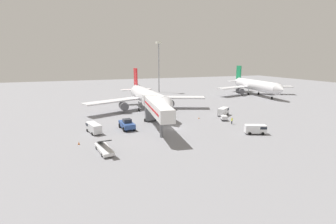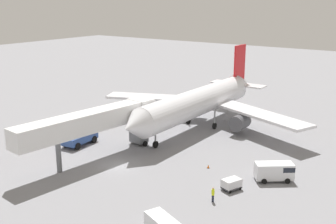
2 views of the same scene
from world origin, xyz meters
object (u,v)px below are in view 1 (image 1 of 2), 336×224
service_van_near_left (94,127)px  ground_crew_worker_foreground (232,121)px  service_van_rear_left (223,111)px  pushback_tug (127,124)px  safety_cone_bravo (79,143)px  jet_bridge (155,107)px  apron_light_mast (159,57)px  baggage_cart_far_center (224,118)px  safety_cone_alpha (199,118)px  belt_loader_truck (104,148)px  service_van_outer_left (256,129)px  airplane_background (255,85)px  airplane_at_gate (147,97)px

service_van_near_left → ground_crew_worker_foreground: 34.53m
service_van_rear_left → ground_crew_worker_foreground: bearing=-110.1°
pushback_tug → safety_cone_bravo: pushback_tug is taller
jet_bridge → apron_light_mast: (22.25, 64.53, 11.75)m
baggage_cart_far_center → safety_cone_alpha: bearing=143.3°
belt_loader_truck → service_van_near_left: 13.49m
service_van_near_left → baggage_cart_far_center: service_van_near_left is taller
service_van_near_left → safety_cone_bravo: (-3.43, -7.53, -0.96)m
jet_bridge → service_van_near_left: size_ratio=3.95×
service_van_outer_left → apron_light_mast: bearing=88.3°
pushback_tug → baggage_cart_far_center: size_ratio=2.35×
service_van_outer_left → service_van_near_left: bearing=158.1°
service_van_near_left → airplane_background: 83.07m
service_van_rear_left → service_van_near_left: size_ratio=0.84×
airplane_at_gate → safety_cone_alpha: (10.67, -15.46, -4.39)m
safety_cone_bravo → apron_light_mast: bearing=60.2°
apron_light_mast → ground_crew_worker_foreground: bearing=-91.9°
belt_loader_truck → safety_cone_bravo: size_ratio=11.75×
belt_loader_truck → ground_crew_worker_foreground: belt_loader_truck is taller
service_van_rear_left → baggage_cart_far_center: service_van_rear_left is taller
baggage_cart_far_center → airplane_background: (39.90, 37.22, 3.85)m
airplane_background → apron_light_mast: 47.38m
service_van_near_left → service_van_rear_left: bearing=7.7°
pushback_tug → airplane_background: (66.61, 36.51, 3.40)m
pushback_tug → airplane_background: airplane_background is taller
service_van_near_left → baggage_cart_far_center: 34.50m
apron_light_mast → airplane_at_gate: bearing=-112.9°
safety_cone_alpha → safety_cone_bravo: safety_cone_bravo is taller
belt_loader_truck → baggage_cart_far_center: bearing=21.2°
safety_cone_bravo → jet_bridge: bearing=16.7°
safety_cone_alpha → apron_light_mast: apron_light_mast is taller
pushback_tug → service_van_outer_left: size_ratio=1.23×
airplane_at_gate → safety_cone_alpha: airplane_at_gate is taller
service_van_near_left → service_van_outer_left: service_van_near_left is taller
service_van_outer_left → safety_cone_alpha: bearing=106.9°
jet_bridge → safety_cone_alpha: size_ratio=45.85×
ground_crew_worker_foreground → safety_cone_alpha: bearing=122.9°
apron_light_mast → baggage_cart_far_center: bearing=-91.8°
ground_crew_worker_foreground → service_van_outer_left: bearing=-89.9°
service_van_rear_left → airplane_at_gate: bearing=144.2°
ground_crew_worker_foreground → service_van_rear_left: bearing=69.9°
airplane_at_gate → baggage_cart_far_center: 25.74m
pushback_tug → service_van_rear_left: size_ratio=1.23×
belt_loader_truck → service_van_rear_left: 41.34m
belt_loader_truck → apron_light_mast: size_ratio=0.29×
jet_bridge → service_van_rear_left: jet_bridge is taller
ground_crew_worker_foreground → safety_cone_bravo: 37.80m
ground_crew_worker_foreground → safety_cone_alpha: size_ratio=3.55×
service_van_outer_left → apron_light_mast: 77.78m
service_van_outer_left → airplane_background: bearing=51.6°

